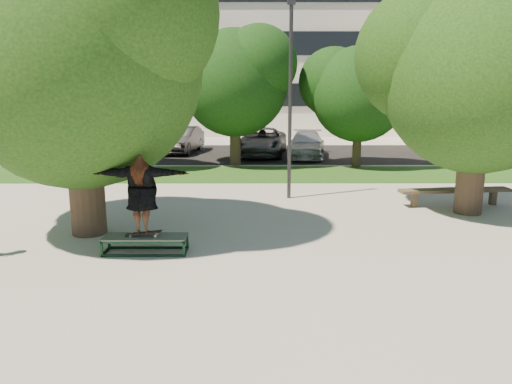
{
  "coord_description": "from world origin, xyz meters",
  "views": [
    {
      "loc": [
        -0.12,
        -10.88,
        3.55
      ],
      "look_at": [
        -0.09,
        0.6,
        1.13
      ],
      "focal_mm": 35.0,
      "sensor_mm": 36.0,
      "label": 1
    }
  ],
  "objects_px": {
    "car_silver_a": "(161,139)",
    "car_silver_b": "(306,145)",
    "tree_right": "(476,67)",
    "bench": "(455,192)",
    "car_dark": "(182,140)",
    "lamppost": "(290,100)",
    "car_grey": "(261,142)",
    "grind_box": "(146,244)",
    "tree_left": "(74,48)"
  },
  "relations": [
    {
      "from": "tree_right",
      "to": "car_dark",
      "type": "bearing_deg",
      "value": 126.77
    },
    {
      "from": "car_dark",
      "to": "car_grey",
      "type": "xyz_separation_m",
      "value": [
        4.36,
        -1.11,
        0.01
      ]
    },
    {
      "from": "tree_left",
      "to": "tree_right",
      "type": "height_order",
      "value": "tree_left"
    },
    {
      "from": "tree_left",
      "to": "bench",
      "type": "relative_size",
      "value": 2.05
    },
    {
      "from": "car_grey",
      "to": "grind_box",
      "type": "bearing_deg",
      "value": -92.81
    },
    {
      "from": "grind_box",
      "to": "bench",
      "type": "height_order",
      "value": "bench"
    },
    {
      "from": "lamppost",
      "to": "bench",
      "type": "bearing_deg",
      "value": -12.49
    },
    {
      "from": "car_dark",
      "to": "car_grey",
      "type": "height_order",
      "value": "car_grey"
    },
    {
      "from": "bench",
      "to": "car_silver_b",
      "type": "relative_size",
      "value": 0.78
    },
    {
      "from": "tree_right",
      "to": "car_silver_b",
      "type": "height_order",
      "value": "tree_right"
    },
    {
      "from": "bench",
      "to": "car_silver_b",
      "type": "bearing_deg",
      "value": 101.11
    },
    {
      "from": "bench",
      "to": "car_silver_a",
      "type": "xyz_separation_m",
      "value": [
        -11.22,
        12.6,
        0.33
      ]
    },
    {
      "from": "grind_box",
      "to": "car_grey",
      "type": "bearing_deg",
      "value": 80.16
    },
    {
      "from": "tree_left",
      "to": "car_grey",
      "type": "distance_m",
      "value": 15.45
    },
    {
      "from": "lamppost",
      "to": "car_grey",
      "type": "relative_size",
      "value": 1.18
    },
    {
      "from": "car_silver_a",
      "to": "car_grey",
      "type": "xyz_separation_m",
      "value": [
        5.51,
        -1.11,
        -0.05
      ]
    },
    {
      "from": "grind_box",
      "to": "car_dark",
      "type": "bearing_deg",
      "value": 95.41
    },
    {
      "from": "car_dark",
      "to": "tree_left",
      "type": "bearing_deg",
      "value": -82.45
    },
    {
      "from": "lamppost",
      "to": "car_silver_a",
      "type": "bearing_deg",
      "value": 118.57
    },
    {
      "from": "car_dark",
      "to": "car_grey",
      "type": "bearing_deg",
      "value": -6.08
    },
    {
      "from": "car_silver_a",
      "to": "car_silver_b",
      "type": "distance_m",
      "value": 8.03
    },
    {
      "from": "car_silver_a",
      "to": "tree_left",
      "type": "bearing_deg",
      "value": -87.63
    },
    {
      "from": "bench",
      "to": "car_grey",
      "type": "relative_size",
      "value": 0.67
    },
    {
      "from": "car_grey",
      "to": "car_dark",
      "type": "bearing_deg",
      "value": 172.71
    },
    {
      "from": "tree_right",
      "to": "bench",
      "type": "relative_size",
      "value": 1.88
    },
    {
      "from": "bench",
      "to": "car_dark",
      "type": "distance_m",
      "value": 16.13
    },
    {
      "from": "bench",
      "to": "car_grey",
      "type": "height_order",
      "value": "car_grey"
    },
    {
      "from": "tree_left",
      "to": "tree_right",
      "type": "xyz_separation_m",
      "value": [
        10.21,
        1.99,
        -0.33
      ]
    },
    {
      "from": "grind_box",
      "to": "car_grey",
      "type": "relative_size",
      "value": 0.35
    },
    {
      "from": "lamppost",
      "to": "car_silver_b",
      "type": "xyz_separation_m",
      "value": [
        1.55,
        9.67,
        -2.5
      ]
    },
    {
      "from": "tree_right",
      "to": "car_dark",
      "type": "distance_m",
      "value": 17.09
    },
    {
      "from": "car_dark",
      "to": "car_silver_b",
      "type": "xyz_separation_m",
      "value": [
        6.66,
        -1.83,
        -0.06
      ]
    },
    {
      "from": "car_silver_b",
      "to": "car_grey",
      "type": "bearing_deg",
      "value": 170.1
    },
    {
      "from": "lamppost",
      "to": "car_silver_a",
      "type": "relative_size",
      "value": 1.34
    },
    {
      "from": "car_silver_a",
      "to": "car_grey",
      "type": "relative_size",
      "value": 0.88
    },
    {
      "from": "bench",
      "to": "car_grey",
      "type": "bearing_deg",
      "value": 109.96
    },
    {
      "from": "lamppost",
      "to": "car_grey",
      "type": "xyz_separation_m",
      "value": [
        -0.75,
        10.39,
        -2.43
      ]
    },
    {
      "from": "tree_right",
      "to": "car_silver_a",
      "type": "relative_size",
      "value": 1.43
    },
    {
      "from": "tree_right",
      "to": "car_silver_b",
      "type": "relative_size",
      "value": 1.46
    },
    {
      "from": "grind_box",
      "to": "car_dark",
      "type": "xyz_separation_m",
      "value": [
        -1.61,
        16.98,
        0.52
      ]
    },
    {
      "from": "grind_box",
      "to": "bench",
      "type": "xyz_separation_m",
      "value": [
        8.46,
        4.38,
        0.25
      ]
    },
    {
      "from": "lamppost",
      "to": "bench",
      "type": "height_order",
      "value": "lamppost"
    },
    {
      "from": "grind_box",
      "to": "tree_right",
      "type": "bearing_deg",
      "value": 22.93
    },
    {
      "from": "lamppost",
      "to": "grind_box",
      "type": "height_order",
      "value": "lamppost"
    },
    {
      "from": "lamppost",
      "to": "car_dark",
      "type": "bearing_deg",
      "value": 113.95
    },
    {
      "from": "tree_left",
      "to": "grind_box",
      "type": "distance_m",
      "value": 4.86
    },
    {
      "from": "lamppost",
      "to": "bench",
      "type": "relative_size",
      "value": 1.76
    },
    {
      "from": "grind_box",
      "to": "car_silver_b",
      "type": "distance_m",
      "value": 15.97
    },
    {
      "from": "tree_right",
      "to": "car_silver_a",
      "type": "height_order",
      "value": "tree_right"
    },
    {
      "from": "tree_right",
      "to": "bench",
      "type": "bearing_deg",
      "value": 87.0
    }
  ]
}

